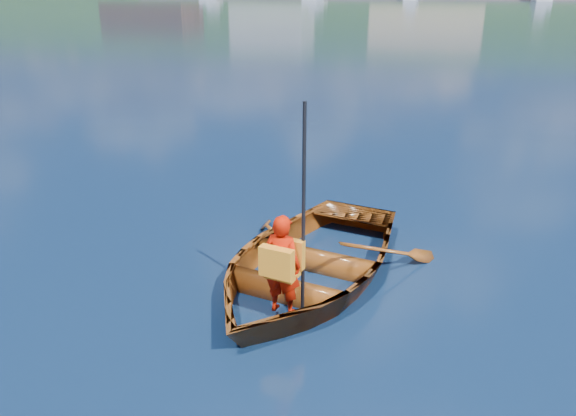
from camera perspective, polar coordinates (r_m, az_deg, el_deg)
ground at (r=6.07m, az=-6.96°, el=-9.58°), size 600.00×600.00×0.00m
rowboat at (r=6.41m, az=1.92°, el=-5.47°), size 3.10×3.88×0.72m
child_paddler at (r=5.44m, az=-0.54°, el=-5.61°), size 0.42×0.39×2.09m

